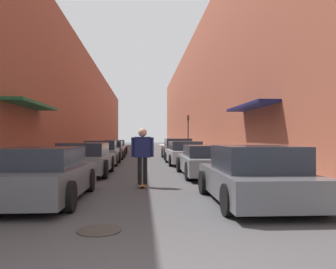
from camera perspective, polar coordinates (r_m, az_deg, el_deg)
ground at (r=29.76m, az=-4.36°, el=-3.42°), size 149.52×149.52×0.00m
curb_strip_left at (r=36.80m, az=-11.14°, el=-2.78°), size 1.80×67.97×0.12m
curb_strip_right at (r=36.81m, az=2.38°, el=-2.79°), size 1.80×67.97×0.12m
building_row_left at (r=37.37m, az=-15.56°, el=4.56°), size 4.90×67.97×9.62m
building_row_right at (r=37.53m, az=6.81°, el=6.56°), size 4.90×67.97×12.28m
parked_car_left_0 at (r=8.20m, az=-20.93°, el=-6.62°), size 1.93×4.13×1.26m
parked_car_left_1 at (r=13.34m, az=-14.29°, el=-4.24°), size 2.02×3.99×1.28m
parked_car_left_2 at (r=18.35m, az=-11.52°, el=-3.19°), size 1.93×4.04×1.33m
parked_car_left_3 at (r=23.68m, az=-9.97°, el=-2.65°), size 1.96×4.46×1.26m
parked_car_left_4 at (r=28.85m, az=-9.23°, el=-2.26°), size 2.03×4.02×1.29m
parked_car_right_0 at (r=7.70m, az=14.78°, el=-6.98°), size 2.02×4.00×1.30m
parked_car_right_1 at (r=12.81m, az=6.48°, el=-4.57°), size 1.89×4.64×1.19m
parked_car_right_2 at (r=18.21m, az=2.87°, el=-3.28°), size 1.93×4.34×1.29m
parked_car_right_3 at (r=23.26m, az=1.63°, el=-2.52°), size 2.08×4.53×1.43m
skateboarder at (r=9.88m, az=-4.47°, el=-2.82°), size 0.68×0.78×1.77m
manhole_cover at (r=5.51m, az=-11.85°, el=-16.01°), size 0.70×0.70×0.02m
traffic_light at (r=28.12m, az=3.52°, el=0.85°), size 0.16×0.22×3.31m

